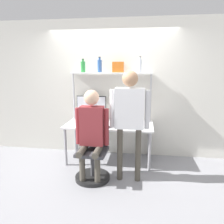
# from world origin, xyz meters

# --- Properties ---
(ground_plane) EXTENTS (12.00, 12.00, 0.00)m
(ground_plane) POSITION_xyz_m (0.00, 0.00, 0.00)
(ground_plane) COLOR gray
(wall_back) EXTENTS (8.00, 0.06, 2.70)m
(wall_back) POSITION_xyz_m (0.00, 0.83, 1.35)
(wall_back) COLOR silver
(wall_back) RESTS_ON ground_plane
(desk) EXTENTS (1.64, 0.78, 0.73)m
(desk) POSITION_xyz_m (0.00, 0.41, 0.66)
(desk) COLOR white
(desk) RESTS_ON ground_plane
(shelf_unit) EXTENTS (1.55, 0.25, 1.68)m
(shelf_unit) POSITION_xyz_m (0.00, 0.66, 1.42)
(shelf_unit) COLOR white
(shelf_unit) RESTS_ON ground_plane
(monitor) EXTENTS (0.59, 0.17, 0.49)m
(monitor) POSITION_xyz_m (-0.40, 0.65, 1.00)
(monitor) COLOR black
(monitor) RESTS_ON desk
(laptop) EXTENTS (0.35, 0.23, 0.24)m
(laptop) POSITION_xyz_m (-0.21, 0.25, 0.80)
(laptop) COLOR #333338
(laptop) RESTS_ON desk
(cell_phone) EXTENTS (0.07, 0.15, 0.01)m
(cell_phone) POSITION_xyz_m (0.05, 0.15, 0.74)
(cell_phone) COLOR silver
(cell_phone) RESTS_ON desk
(office_chair) EXTENTS (0.56, 0.56, 0.94)m
(office_chair) POSITION_xyz_m (-0.15, -0.31, 0.29)
(office_chair) COLOR black
(office_chair) RESTS_ON ground_plane
(person_seated) EXTENTS (0.53, 0.48, 1.45)m
(person_seated) POSITION_xyz_m (-0.16, -0.35, 0.86)
(person_seated) COLOR #4C473D
(person_seated) RESTS_ON ground_plane
(person_standing) EXTENTS (0.61, 0.24, 1.74)m
(person_standing) POSITION_xyz_m (0.42, -0.28, 1.12)
(person_standing) COLOR #4C473D
(person_standing) RESTS_ON ground_plane
(bottle_blue) EXTENTS (0.08, 0.08, 0.29)m
(bottle_blue) POSITION_xyz_m (-0.22, 0.66, 1.81)
(bottle_blue) COLOR #335999
(bottle_blue) RESTS_ON shelf_unit
(bottle_green) EXTENTS (0.09, 0.09, 0.25)m
(bottle_green) POSITION_xyz_m (-0.55, 0.66, 1.79)
(bottle_green) COLOR #2D8C3F
(bottle_green) RESTS_ON shelf_unit
(bottle_clear) EXTENTS (0.07, 0.07, 0.29)m
(bottle_clear) POSITION_xyz_m (0.54, 0.66, 1.81)
(bottle_clear) COLOR silver
(bottle_clear) RESTS_ON shelf_unit
(storage_box) EXTENTS (0.20, 0.17, 0.19)m
(storage_box) POSITION_xyz_m (0.13, 0.66, 1.78)
(storage_box) COLOR #D1661E
(storage_box) RESTS_ON shelf_unit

